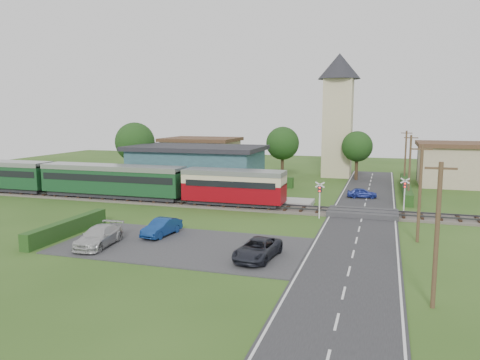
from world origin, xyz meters
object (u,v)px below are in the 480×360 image
(car_on_road, at_px, (362,193))
(car_park_silver, at_px, (99,236))
(car_park_blue, at_px, (162,227))
(pedestrian_near, at_px, (252,189))
(house_east, at_px, (452,164))
(crossing_signal_far, at_px, (405,190))
(station_building, at_px, (196,167))
(church_tower, at_px, (338,106))
(equipment_hut, at_px, (112,179))
(train, at_px, (87,178))
(crossing_signal_near, at_px, (320,194))
(pedestrian_far, at_px, (134,184))
(car_park_dark, at_px, (257,249))
(house_west, at_px, (201,156))

(car_on_road, xyz_separation_m, car_park_silver, (-16.45, -24.78, 0.17))
(car_park_blue, relative_size, pedestrian_near, 2.29)
(car_on_road, height_order, car_park_silver, car_park_silver)
(house_east, height_order, crossing_signal_far, house_east)
(station_building, relative_size, church_tower, 0.91)
(equipment_hut, height_order, train, train)
(crossing_signal_near, bearing_deg, car_park_silver, -134.76)
(church_tower, bearing_deg, station_building, -131.41)
(station_building, bearing_deg, pedestrian_far, -128.19)
(car_on_road, distance_m, car_park_dark, 24.85)
(equipment_hut, height_order, car_on_road, equipment_hut)
(church_tower, xyz_separation_m, car_park_dark, (-0.71, -41.40, -9.52))
(equipment_hut, xyz_separation_m, pedestrian_near, (16.51, 0.28, -0.46))
(house_east, bearing_deg, equipment_hut, -153.68)
(crossing_signal_far, relative_size, car_park_blue, 0.85)
(train, relative_size, house_west, 4.00)
(crossing_signal_far, relative_size, car_park_silver, 0.70)
(train, bearing_deg, station_building, 44.72)
(train, bearing_deg, pedestrian_near, 11.18)
(house_west, height_order, pedestrian_far, house_west)
(pedestrian_near, bearing_deg, car_on_road, -178.66)
(station_building, height_order, car_park_silver, station_building)
(equipment_hut, xyz_separation_m, house_east, (38.00, 18.80, 1.05))
(car_on_road, distance_m, pedestrian_near, 12.27)
(crossing_signal_near, distance_m, crossing_signal_far, 8.65)
(crossing_signal_far, bearing_deg, house_west, 144.23)
(house_east, relative_size, pedestrian_far, 4.95)
(train, xyz_separation_m, crossing_signal_far, (32.68, 2.39, -0.04))
(house_west, relative_size, car_on_road, 3.39)
(car_park_silver, height_order, pedestrian_far, pedestrian_far)
(car_park_dark, bearing_deg, train, 152.68)
(pedestrian_near, bearing_deg, station_building, -57.89)
(car_park_silver, bearing_deg, car_park_dark, -2.86)
(car_park_silver, xyz_separation_m, car_park_dark, (11.25, 0.48, -0.05))
(train, relative_size, pedestrian_near, 25.84)
(car_park_blue, distance_m, pedestrian_far, 18.35)
(house_west, height_order, car_park_silver, house_west)
(train, distance_m, house_east, 44.85)
(house_west, bearing_deg, equipment_hut, -98.62)
(car_on_road, height_order, pedestrian_far, pedestrian_far)
(crossing_signal_far, bearing_deg, car_park_silver, -138.37)
(house_east, distance_m, car_on_road, 16.93)
(equipment_hut, bearing_deg, car_park_silver, -59.94)
(train, distance_m, pedestrian_near, 17.96)
(crossing_signal_far, height_order, pedestrian_far, crossing_signal_far)
(crossing_signal_far, bearing_deg, car_on_road, 122.24)
(train, height_order, pedestrian_near, train)
(car_park_silver, bearing_deg, station_building, 91.68)
(station_building, xyz_separation_m, church_tower, (15.00, 17.01, 7.53))
(car_on_road, height_order, car_park_dark, car_park_dark)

